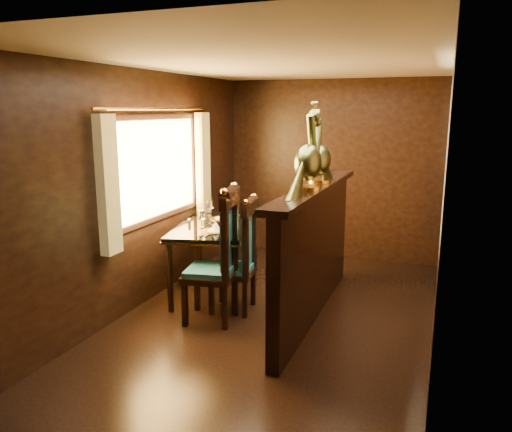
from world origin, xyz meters
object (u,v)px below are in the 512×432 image
Objects in this scene: chair_left at (222,251)px; peacock_left at (308,146)px; dining_table at (214,231)px; peacock_right at (320,147)px; chair_right at (243,252)px.

peacock_left reaches higher than chair_left.
dining_table is 2.07× the size of peacock_right.
peacock_left is (0.72, -0.19, 1.12)m from chair_right.
chair_right is at bearing -49.42° from dining_table.
chair_left is at bearing -171.57° from peacock_left.
peacock_left is at bearing -1.51° from chair_left.
peacock_left reaches higher than dining_table.
dining_table is 0.80m from chair_left.
peacock_right is at bearing 25.24° from chair_left.
dining_table is at bearing 155.38° from peacock_left.
peacock_left is at bearing -21.91° from chair_right.
dining_table is at bearing 136.07° from chair_right.
peacock_right reaches higher than chair_left.
chair_left is 0.33m from chair_right.
chair_left is 1.42m from peacock_right.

